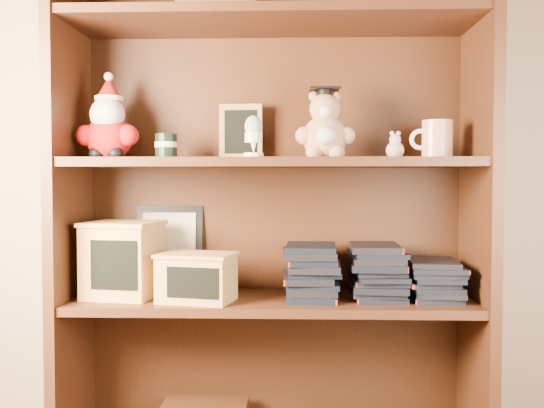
% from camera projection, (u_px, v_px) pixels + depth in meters
% --- Properties ---
extents(bookcase, '(1.20, 0.35, 1.60)m').
position_uv_depth(bookcase, '(272.00, 217.00, 1.87)').
color(bookcase, '#442413').
rests_on(bookcase, ground).
extents(shelf_lower, '(1.14, 0.33, 0.02)m').
position_uv_depth(shelf_lower, '(272.00, 302.00, 1.83)').
color(shelf_lower, '#442413').
rests_on(shelf_lower, ground).
extents(shelf_upper, '(1.14, 0.33, 0.02)m').
position_uv_depth(shelf_upper, '(272.00, 163.00, 1.81)').
color(shelf_upper, '#442413').
rests_on(shelf_upper, ground).
extents(santa_plush, '(0.18, 0.13, 0.26)m').
position_uv_depth(santa_plush, '(108.00, 126.00, 1.82)').
color(santa_plush, '#A50F0F').
rests_on(santa_plush, shelf_upper).
extents(teachers_tin, '(0.06, 0.06, 0.07)m').
position_uv_depth(teachers_tin, '(166.00, 146.00, 1.82)').
color(teachers_tin, black).
rests_on(teachers_tin, shelf_upper).
extents(chalkboard_plaque, '(0.13, 0.07, 0.17)m').
position_uv_depth(chalkboard_plaque, '(241.00, 133.00, 1.93)').
color(chalkboard_plaque, '#9E7547').
rests_on(chalkboard_plaque, shelf_upper).
extents(egg_cup, '(0.05, 0.05, 0.12)m').
position_uv_depth(egg_cup, '(253.00, 135.00, 1.74)').
color(egg_cup, white).
rests_on(egg_cup, shelf_upper).
extents(grad_teddy_bear, '(0.17, 0.15, 0.21)m').
position_uv_depth(grad_teddy_bear, '(325.00, 131.00, 1.80)').
color(grad_teddy_bear, tan).
rests_on(grad_teddy_bear, shelf_upper).
extents(pink_figurine, '(0.05, 0.05, 0.08)m').
position_uv_depth(pink_figurine, '(395.00, 148.00, 1.80)').
color(pink_figurine, '#D1AAA2').
rests_on(pink_figurine, shelf_upper).
extents(teacher_mug, '(0.12, 0.09, 0.11)m').
position_uv_depth(teacher_mug, '(436.00, 139.00, 1.79)').
color(teacher_mug, silver).
rests_on(teacher_mug, shelf_upper).
extents(certificate_frame, '(0.21, 0.05, 0.26)m').
position_uv_depth(certificate_frame, '(169.00, 247.00, 1.97)').
color(certificate_frame, black).
rests_on(certificate_frame, shelf_lower).
extents(treats_box, '(0.23, 0.23, 0.22)m').
position_uv_depth(treats_box, '(123.00, 259.00, 1.84)').
color(treats_box, tan).
rests_on(treats_box, shelf_lower).
extents(pencils_box, '(0.23, 0.19, 0.14)m').
position_uv_depth(pencils_box, '(197.00, 277.00, 1.77)').
color(pencils_box, tan).
rests_on(pencils_box, shelf_lower).
extents(book_stack_left, '(0.14, 0.20, 0.14)m').
position_uv_depth(book_stack_left, '(312.00, 273.00, 1.82)').
color(book_stack_left, black).
rests_on(book_stack_left, shelf_lower).
extents(book_stack_mid, '(0.14, 0.20, 0.16)m').
position_uv_depth(book_stack_mid, '(375.00, 271.00, 1.81)').
color(book_stack_mid, black).
rests_on(book_stack_mid, shelf_lower).
extents(book_stack_right, '(0.14, 0.20, 0.13)m').
position_uv_depth(book_stack_right, '(432.00, 276.00, 1.81)').
color(book_stack_right, black).
rests_on(book_stack_right, shelf_lower).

